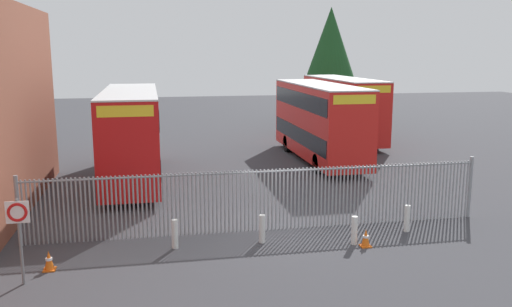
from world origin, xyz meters
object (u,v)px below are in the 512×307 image
object	(u,v)px
bollard_center_front	(262,229)
bollard_far_right	(407,218)
speed_limit_sign_post	(18,222)
double_decker_bus_behind_fence_right	(342,107)
bollard_near_right	(354,230)
traffic_cone_mid_forecourt	(49,261)
double_decker_bus_near_gate	(131,132)
traffic_cone_by_gate	(366,238)
bollard_near_left	(175,234)
double_decker_bus_behind_fence_left	(319,119)

from	to	relation	value
bollard_center_front	bollard_far_right	bearing A→B (deg)	1.40
bollard_center_front	speed_limit_sign_post	world-z (taller)	speed_limit_sign_post
double_decker_bus_behind_fence_right	bollard_near_right	distance (m)	21.15
bollard_center_front	traffic_cone_mid_forecourt	distance (m)	6.61
double_decker_bus_near_gate	bollard_near_right	bearing A→B (deg)	-54.92
bollard_far_right	traffic_cone_by_gate	distance (m)	2.31
bollard_near_left	double_decker_bus_behind_fence_right	bearing A→B (deg)	56.63
bollard_near_left	double_decker_bus_behind_fence_left	bearing A→B (deg)	55.21
double_decker_bus_near_gate	double_decker_bus_behind_fence_right	size ratio (longest dim) A/B	1.00
double_decker_bus_near_gate	bollard_center_front	xyz separation A→B (m)	(4.42, -9.74, -1.95)
bollard_near_right	speed_limit_sign_post	distance (m)	10.13
double_decker_bus_near_gate	bollard_center_front	bearing A→B (deg)	-65.59
traffic_cone_by_gate	speed_limit_sign_post	distance (m)	10.41
traffic_cone_mid_forecourt	speed_limit_sign_post	bearing A→B (deg)	-120.44
double_decker_bus_near_gate	bollard_center_front	distance (m)	10.88
bollard_center_front	speed_limit_sign_post	xyz separation A→B (m)	(-7.04, -1.93, 1.30)
double_decker_bus_behind_fence_right	speed_limit_sign_post	distance (m)	27.00
double_decker_bus_behind_fence_left	traffic_cone_mid_forecourt	world-z (taller)	double_decker_bus_behind_fence_left
bollard_near_left	bollard_center_front	xyz separation A→B (m)	(2.86, -0.06, 0.00)
bollard_far_right	traffic_cone_by_gate	world-z (taller)	bollard_far_right
traffic_cone_by_gate	double_decker_bus_behind_fence_left	bearing A→B (deg)	78.57
traffic_cone_by_gate	traffic_cone_mid_forecourt	bearing A→B (deg)	-179.78
bollard_near_right	bollard_far_right	distance (m)	2.45
bollard_near_left	speed_limit_sign_post	world-z (taller)	speed_limit_sign_post
double_decker_bus_near_gate	double_decker_bus_behind_fence_left	xyz separation A→B (m)	(10.44, 3.08, 0.00)
traffic_cone_mid_forecourt	traffic_cone_by_gate	bearing A→B (deg)	0.22
bollard_near_left	traffic_cone_by_gate	bearing A→B (deg)	-9.93
bollard_near_right	speed_limit_sign_post	world-z (taller)	speed_limit_sign_post
traffic_cone_by_gate	speed_limit_sign_post	size ratio (longest dim) A/B	0.25
bollard_far_right	double_decker_bus_near_gate	bearing A→B (deg)	135.09
bollard_near_left	traffic_cone_by_gate	size ratio (longest dim) A/B	1.61
double_decker_bus_behind_fence_left	bollard_near_right	world-z (taller)	double_decker_bus_behind_fence_left
bollard_near_right	traffic_cone_mid_forecourt	xyz separation A→B (m)	(-9.45, -0.31, -0.19)
bollard_near_left	bollard_far_right	size ratio (longest dim) A/B	1.00
double_decker_bus_behind_fence_left	bollard_center_front	xyz separation A→B (m)	(-6.02, -12.83, -1.95)
traffic_cone_mid_forecourt	speed_limit_sign_post	world-z (taller)	speed_limit_sign_post
bollard_near_right	bollard_far_right	world-z (taller)	same
traffic_cone_by_gate	bollard_center_front	bearing A→B (deg)	162.61
traffic_cone_by_gate	bollard_near_left	bearing A→B (deg)	170.07
double_decker_bus_near_gate	speed_limit_sign_post	xyz separation A→B (m)	(-2.62, -11.68, -0.65)
double_decker_bus_near_gate	bollard_near_right	size ratio (longest dim) A/B	11.38
bollard_near_right	double_decker_bus_behind_fence_right	bearing A→B (deg)	71.11
bollard_center_front	traffic_cone_mid_forecourt	bearing A→B (deg)	-170.89
double_decker_bus_behind_fence_right	bollard_near_right	bearing A→B (deg)	-108.89
bollard_far_right	traffic_cone_mid_forecourt	bearing A→B (deg)	-174.30
bollard_near_right	traffic_cone_mid_forecourt	bearing A→B (deg)	-178.10
double_decker_bus_near_gate	bollard_far_right	bearing A→B (deg)	-44.91
double_decker_bus_behind_fence_right	bollard_near_right	size ratio (longest dim) A/B	11.38
bollard_far_right	bollard_near_left	bearing A→B (deg)	-179.49
double_decker_bus_near_gate	double_decker_bus_behind_fence_right	xyz separation A→B (m)	(14.17, 9.45, 0.00)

